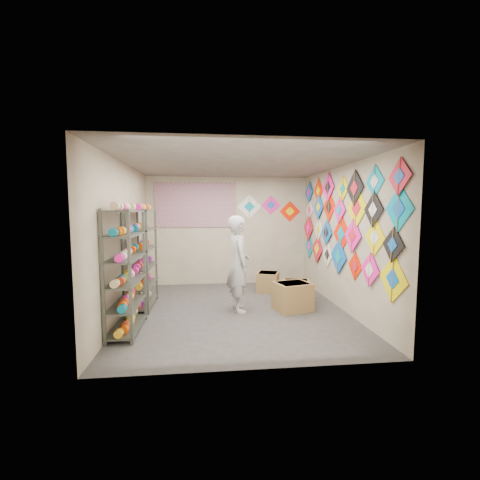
{
  "coord_description": "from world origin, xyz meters",
  "views": [
    {
      "loc": [
        -0.57,
        -5.84,
        1.88
      ],
      "look_at": [
        0.1,
        0.3,
        1.3
      ],
      "focal_mm": 24.0,
      "sensor_mm": 36.0,
      "label": 1
    }
  ],
  "objects": [
    {
      "name": "carton_b",
      "position": [
        1.29,
        0.49,
        0.22
      ],
      "size": [
        0.62,
        0.55,
        0.43
      ],
      "primitive_type": "cube",
      "rotation": [
        0.0,
        0.0,
        -0.24
      ],
      "color": "olive",
      "rests_on": "ground"
    },
    {
      "name": "carton_a",
      "position": [
        1.05,
        -0.09,
        0.26
      ],
      "size": [
        0.74,
        0.67,
        0.52
      ],
      "primitive_type": "cube",
      "rotation": [
        0.0,
        0.0,
        0.27
      ],
      "color": "olive",
      "rests_on": "ground"
    },
    {
      "name": "shelf_rack_back",
      "position": [
        -1.78,
        0.45,
        0.95
      ],
      "size": [
        0.4,
        1.1,
        1.9
      ],
      "primitive_type": "cube",
      "color": "#4C5147",
      "rests_on": "ground"
    },
    {
      "name": "shopkeeper",
      "position": [
        0.04,
        -0.0,
        0.89
      ],
      "size": [
        0.76,
        0.6,
        1.78
      ],
      "primitive_type": "imported",
      "rotation": [
        0.0,
        0.0,
        1.71
      ],
      "color": "beige",
      "rests_on": "ground"
    },
    {
      "name": "kite_wall_display",
      "position": [
        1.98,
        0.02,
        1.62
      ],
      "size": [
        0.05,
        4.34,
        2.06
      ],
      "color": "yellow",
      "rests_on": "room_walls"
    },
    {
      "name": "poster",
      "position": [
        -0.8,
        2.23,
        2.0
      ],
      "size": [
        2.0,
        0.01,
        1.1
      ],
      "primitive_type": "cube",
      "color": "#584AA1",
      "rests_on": "room_walls"
    },
    {
      "name": "back_wall_kites",
      "position": [
        1.03,
        2.24,
        1.93
      ],
      "size": [
        1.62,
        0.02,
        0.69
      ],
      "color": "silver",
      "rests_on": "room_walls"
    },
    {
      "name": "carton_c",
      "position": [
        0.86,
        1.33,
        0.22
      ],
      "size": [
        0.61,
        0.64,
        0.45
      ],
      "primitive_type": "cube",
      "rotation": [
        0.0,
        0.0,
        -0.34
      ],
      "color": "olive",
      "rests_on": "ground"
    },
    {
      "name": "string_spools",
      "position": [
        -1.78,
        -0.2,
        1.05
      ],
      "size": [
        0.12,
        2.36,
        0.12
      ],
      "color": "#FF1FA5",
      "rests_on": "ground"
    },
    {
      "name": "shelf_rack_front",
      "position": [
        -1.78,
        -0.85,
        0.95
      ],
      "size": [
        0.4,
        1.1,
        1.9
      ],
      "primitive_type": "cube",
      "color": "#4C5147",
      "rests_on": "ground"
    },
    {
      "name": "ground",
      "position": [
        0.0,
        0.0,
        0.0
      ],
      "size": [
        4.5,
        4.5,
        0.0
      ],
      "primitive_type": "plane",
      "color": "#34312E"
    },
    {
      "name": "room_walls",
      "position": [
        0.0,
        0.0,
        1.64
      ],
      "size": [
        4.5,
        4.5,
        4.5
      ],
      "color": "#B9A98E",
      "rests_on": "ground"
    }
  ]
}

